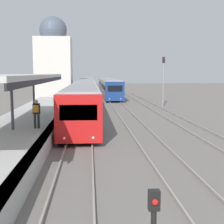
{
  "coord_description": "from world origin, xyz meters",
  "views": [
    {
      "loc": [
        0.63,
        -2.45,
        4.06
      ],
      "look_at": [
        2.02,
        17.13,
        1.6
      ],
      "focal_mm": 50.0,
      "sensor_mm": 36.0,
      "label": 1
    }
  ],
  "objects_px": {
    "person_on_platform": "(36,112)",
    "train_far": "(108,86)",
    "signal_mast_far": "(163,76)",
    "train_near": "(86,88)"
  },
  "relations": [
    {
      "from": "person_on_platform",
      "to": "signal_mast_far",
      "type": "distance_m",
      "value": 22.43
    },
    {
      "from": "train_near",
      "to": "train_far",
      "type": "height_order",
      "value": "train_near"
    },
    {
      "from": "train_far",
      "to": "signal_mast_far",
      "type": "xyz_separation_m",
      "value": [
        5.39,
        -21.62,
        2.0
      ]
    },
    {
      "from": "train_near",
      "to": "train_far",
      "type": "relative_size",
      "value": 2.1
    },
    {
      "from": "signal_mast_far",
      "to": "person_on_platform",
      "type": "bearing_deg",
      "value": -122.09
    },
    {
      "from": "person_on_platform",
      "to": "train_far",
      "type": "height_order",
      "value": "train_far"
    },
    {
      "from": "person_on_platform",
      "to": "train_far",
      "type": "bearing_deg",
      "value": 80.91
    },
    {
      "from": "train_far",
      "to": "signal_mast_far",
      "type": "relative_size",
      "value": 5.58
    },
    {
      "from": "train_near",
      "to": "person_on_platform",
      "type": "bearing_deg",
      "value": -94.22
    },
    {
      "from": "person_on_platform",
      "to": "signal_mast_far",
      "type": "xyz_separation_m",
      "value": [
        11.88,
        18.94,
        1.82
      ]
    }
  ]
}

